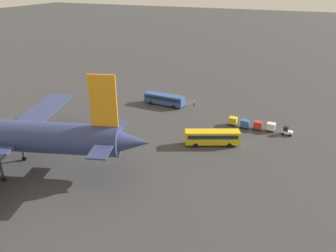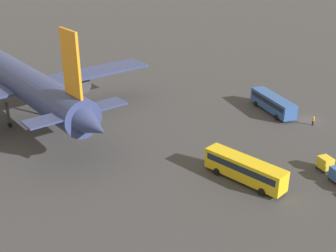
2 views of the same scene
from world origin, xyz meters
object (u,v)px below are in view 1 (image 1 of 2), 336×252
at_px(cargo_cart_blue, 245,123).
at_px(cargo_cart_yellow, 233,121).
at_px(shuttle_bus_near, 164,99).
at_px(cargo_cart_red, 258,125).
at_px(cargo_cart_white, 271,127).
at_px(baggage_tug, 287,131).
at_px(shuttle_bus_far, 212,137).
at_px(worker_person, 194,103).

relative_size(cargo_cart_blue, cargo_cart_yellow, 1.00).
xyz_separation_m(shuttle_bus_near, cargo_cart_red, (-27.33, 6.35, -0.69)).
relative_size(cargo_cart_white, cargo_cart_blue, 1.00).
bearing_deg(baggage_tug, cargo_cart_yellow, 1.25).
xyz_separation_m(shuttle_bus_near, cargo_cart_yellow, (-21.24, 6.13, -0.69)).
height_order(shuttle_bus_far, worker_person, shuttle_bus_far).
bearing_deg(baggage_tug, cargo_cart_blue, 3.74).
bearing_deg(shuttle_bus_near, shuttle_bus_far, 139.25).
xyz_separation_m(baggage_tug, cargo_cart_red, (6.69, -0.25, 0.25)).
distance_m(baggage_tug, cargo_cart_blue, 9.74).
distance_m(worker_person, cargo_cart_white, 24.10).
bearing_deg(cargo_cart_white, baggage_tug, 172.15).
relative_size(baggage_tug, cargo_cart_white, 1.20).
relative_size(shuttle_bus_far, cargo_cart_blue, 5.77).
bearing_deg(cargo_cart_red, shuttle_bus_far, 55.92).
xyz_separation_m(shuttle_bus_near, worker_person, (-8.02, -2.92, -1.02)).
bearing_deg(cargo_cart_white, worker_person, -21.98).
xyz_separation_m(shuttle_bus_far, cargo_cart_yellow, (-1.96, -12.11, -0.80)).
relative_size(shuttle_bus_far, cargo_cart_red, 5.77).
bearing_deg(shuttle_bus_far, cargo_cart_yellow, -122.33).
relative_size(shuttle_bus_near, cargo_cart_yellow, 5.71).
relative_size(baggage_tug, cargo_cart_blue, 1.20).
xyz_separation_m(shuttle_bus_far, cargo_cart_blue, (-5.00, -11.57, -0.80)).
distance_m(shuttle_bus_near, baggage_tug, 34.66).
distance_m(cargo_cart_white, cargo_cart_red, 3.05).
distance_m(shuttle_bus_far, cargo_cart_red, 14.38).
bearing_deg(cargo_cart_blue, cargo_cart_red, -174.00).
distance_m(worker_person, cargo_cart_red, 21.42).
bearing_deg(cargo_cart_red, worker_person, -25.65).
bearing_deg(cargo_cart_white, shuttle_bus_far, 47.60).
height_order(worker_person, cargo_cart_red, cargo_cart_red).
xyz_separation_m(baggage_tug, cargo_cart_blue, (9.73, 0.07, 0.25)).
height_order(shuttle_bus_near, shuttle_bus_far, shuttle_bus_far).
distance_m(cargo_cart_white, cargo_cart_yellow, 9.13).
distance_m(shuttle_bus_near, cargo_cart_red, 28.06).
bearing_deg(baggage_tug, worker_person, -16.77).
distance_m(baggage_tug, cargo_cart_white, 3.69).
height_order(shuttle_bus_near, worker_person, shuttle_bus_near).
bearing_deg(baggage_tug, shuttle_bus_near, -7.64).
xyz_separation_m(shuttle_bus_near, cargo_cart_white, (-30.37, 6.10, -0.69)).
xyz_separation_m(worker_person, cargo_cart_white, (-22.35, 9.02, 0.32)).
height_order(cargo_cart_red, cargo_cart_blue, same).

